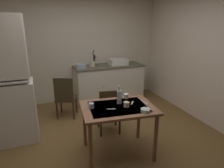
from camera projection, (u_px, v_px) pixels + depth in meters
The scene contains 20 objects.
ground_plane at pixel (108, 141), 3.37m from camera, with size 5.21×5.21×0.00m, color brown.
wall_back at pixel (78, 48), 4.89m from camera, with size 4.16×0.10×2.66m, color beige.
wall_right at pixel (213, 56), 3.67m from camera, with size 0.10×4.31×2.66m, color beige.
hutch_cabinet at pixel (1, 87), 3.09m from camera, with size 0.93×0.48×2.06m.
counter_cabinet at pixel (109, 83), 5.05m from camera, with size 1.71×0.64×0.91m.
sink_basin at pixel (118, 62), 4.98m from camera, with size 0.44×0.34×0.15m.
hand_pump at pixel (94, 59), 4.78m from camera, with size 0.05×0.27×0.39m.
mixing_bowl_counter at pixel (81, 66), 4.62m from camera, with size 0.25×0.25×0.09m, color #9EB2C6.
stoneware_crock at pixel (92, 64), 4.78m from camera, with size 0.13×0.13×0.13m, color beige.
dining_table at pixel (118, 114), 2.88m from camera, with size 1.12×0.85×0.77m.
chair_far_side at pixel (109, 109), 3.51m from camera, with size 0.46×0.46×0.84m.
chair_by_counter at pixel (65, 97), 4.08m from camera, with size 0.52×0.52×0.89m.
serving_bowl_wide at pixel (145, 110), 2.67m from camera, with size 0.13×0.13×0.05m, color #ADD1C1.
teacup_mint at pixel (126, 96), 3.15m from camera, with size 0.08×0.08×0.07m, color white.
mug_tall at pixel (126, 104), 2.83m from camera, with size 0.08×0.08×0.07m, color beige.
teacup_cream at pixel (91, 106), 2.79m from camera, with size 0.08×0.08×0.07m, color #9EB2C6.
glass_bottle at pixel (119, 96), 2.93m from camera, with size 0.07×0.07×0.27m.
table_knife at pixel (144, 102), 3.01m from camera, with size 0.20×0.02×0.01m, color silver.
teaspoon_near_bowl at pixel (111, 109), 2.76m from camera, with size 0.12×0.02×0.01m, color beige.
teaspoon_by_cup at pixel (132, 103), 2.97m from camera, with size 0.14×0.02×0.01m, color beige.
Camera 1 is at (-0.97, -2.76, 1.94)m, focal length 31.81 mm.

